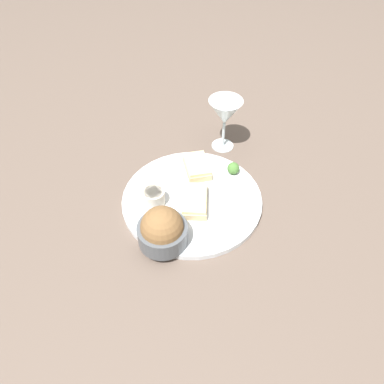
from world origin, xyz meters
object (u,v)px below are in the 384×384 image
Objects in this scene: sauce_ramekin at (154,196)px; cheese_toast_far at (197,166)px; salad_bowl at (162,230)px; cheese_toast_near at (194,201)px; wine_glass at (225,114)px.

sauce_ramekin is 0.15m from cheese_toast_far.
salad_bowl is 0.95× the size of cheese_toast_near.
sauce_ramekin is 0.47× the size of cheese_toast_near.
salad_bowl reaches higher than sauce_ramekin.
wine_glass is at bearing -36.15° from cheese_toast_near.
salad_bowl is at bearing 177.21° from sauce_ramekin.
wine_glass is at bearing -54.50° from sauce_ramekin.
wine_glass reaches higher than cheese_toast_far.
cheese_toast_near is (0.08, -0.09, -0.02)m from salad_bowl.
cheese_toast_far is 0.65× the size of wine_glass.
salad_bowl is 0.23m from cheese_toast_far.
sauce_ramekin is 0.09m from cheese_toast_near.
cheese_toast_far is (0.11, -0.04, -0.00)m from cheese_toast_near.
salad_bowl reaches higher than cheese_toast_far.
wine_glass reaches higher than sauce_ramekin.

